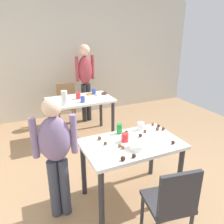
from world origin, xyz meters
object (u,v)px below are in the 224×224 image
object	(u,v)px
dining_table_near	(131,151)
person_girl_near	(56,151)
dining_table_far	(80,105)
mixing_bowl	(137,146)
chair_far_table	(66,102)
chair_near_table	(172,202)
person_adult_far	(85,76)
pitcher_far	(64,98)
soda_can	(119,129)

from	to	relation	value
dining_table_near	person_girl_near	distance (m)	0.86
dining_table_far	mixing_bowl	xyz separation A→B (m)	(0.02, -1.98, 0.14)
mixing_bowl	chair_far_table	bearing A→B (deg)	92.67
chair_near_table	dining_table_near	bearing A→B (deg)	91.25
person_adult_far	pitcher_far	bearing A→B (deg)	-126.14
dining_table_far	person_adult_far	world-z (taller)	person_adult_far
dining_table_near	person_girl_near	size ratio (longest dim) A/B	0.81
person_adult_far	dining_table_near	bearing A→B (deg)	-96.93
soda_can	person_adult_far	bearing A→B (deg)	81.68
dining_table_near	chair_near_table	size ratio (longest dim) A/B	1.28
dining_table_near	pitcher_far	xyz separation A→B (m)	(-0.37, 1.61, 0.24)
dining_table_near	chair_far_table	world-z (taller)	chair_far_table
pitcher_far	soda_can	bearing A→B (deg)	-75.61
dining_table_far	person_girl_near	distance (m)	1.94
chair_near_table	person_adult_far	world-z (taller)	person_adult_far
mixing_bowl	dining_table_far	bearing A→B (deg)	90.49
person_girl_near	chair_far_table	bearing A→B (deg)	74.39
pitcher_far	dining_table_far	bearing A→B (deg)	34.19
dining_table_far	mixing_bowl	bearing A→B (deg)	-89.51
person_adult_far	mixing_bowl	distance (m)	2.71
person_girl_near	pitcher_far	distance (m)	1.61
soda_can	person_girl_near	bearing A→B (deg)	-166.91
dining_table_far	chair_far_table	distance (m)	0.73
person_girl_near	person_adult_far	world-z (taller)	person_adult_far
dining_table_near	person_adult_far	xyz separation A→B (m)	(0.31, 2.54, 0.36)
mixing_bowl	pitcher_far	bearing A→B (deg)	101.23
dining_table_near	pitcher_far	bearing A→B (deg)	102.89
person_girl_near	person_adult_far	distance (m)	2.72
chair_near_table	dining_table_far	bearing A→B (deg)	91.19
pitcher_far	chair_near_table	bearing A→B (deg)	-80.64
pitcher_far	person_adult_far	bearing A→B (deg)	53.86
chair_near_table	soda_can	bearing A→B (deg)	92.29
mixing_bowl	soda_can	world-z (taller)	soda_can
dining_table_far	person_girl_near	bearing A→B (deg)	-114.37
mixing_bowl	dining_table_near	bearing A→B (deg)	81.56
chair_far_table	person_girl_near	world-z (taller)	person_girl_near
dining_table_near	mixing_bowl	distance (m)	0.20
chair_near_table	chair_far_table	size ratio (longest dim) A/B	1.00
chair_near_table	soda_can	size ratio (longest dim) A/B	7.13
person_girl_near	dining_table_near	bearing A→B (deg)	-5.33
dining_table_far	chair_near_table	world-z (taller)	chair_near_table
dining_table_far	chair_near_table	distance (m)	2.57
dining_table_far	soda_can	world-z (taller)	soda_can
chair_near_table	chair_far_table	bearing A→B (deg)	92.84
dining_table_near	person_adult_far	bearing A→B (deg)	83.07
person_girl_near	soda_can	xyz separation A→B (m)	(0.81, 0.19, 0.00)
person_adult_far	pitcher_far	size ratio (longest dim) A/B	6.71
chair_far_table	mixing_bowl	distance (m)	2.70
dining_table_near	dining_table_far	bearing A→B (deg)	91.17
chair_near_table	mixing_bowl	xyz separation A→B (m)	(-0.04, 0.58, 0.28)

